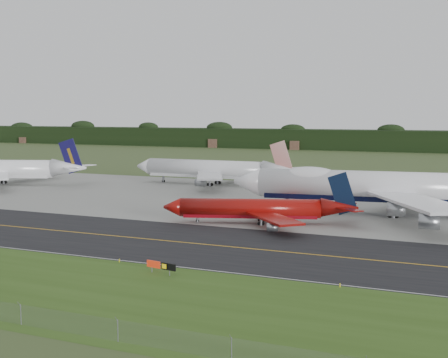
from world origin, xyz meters
The scene contains 13 objects.
ground centered at (0.00, 0.00, 0.00)m, with size 600.00×600.00×0.00m, color #364B23.
grass_verge centered at (0.00, -35.00, 0.01)m, with size 400.00×30.00×0.01m, color #304E16.
taxiway centered at (0.00, -4.00, 0.01)m, with size 400.00×32.00×0.02m, color black.
apron centered at (0.00, 51.00, 0.01)m, with size 400.00×78.00×0.01m, color gray.
taxiway_centreline centered at (0.00, -4.00, 0.03)m, with size 400.00×0.40×0.00m, color orange.
taxiway_edge_line centered at (0.00, -19.50, 0.03)m, with size 400.00×0.25×0.00m, color silver.
horizon_treeline centered at (0.00, 273.76, 5.47)m, with size 700.00×25.00×12.00m.
jet_ba_747 centered at (29.48, 39.53, 6.10)m, with size 71.27×58.64×17.91m.
jet_red_737 centered at (8.05, 18.68, 2.93)m, with size 38.13×30.23×10.58m.
jet_star_tail centered at (-28.80, 75.78, 4.72)m, with size 53.46×44.95×14.16m.
taxiway_sign centered at (9.23, -24.01, 1.19)m, with size 5.01×1.11×1.69m.
edge_marker_center centered at (0.13, -20.50, 0.25)m, with size 0.16×0.16×0.50m, color yellow.
edge_marker_right centered at (33.34, -20.50, 0.25)m, with size 0.16×0.16×0.50m, color yellow.
Camera 1 is at (51.00, -97.42, 22.13)m, focal length 50.00 mm.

